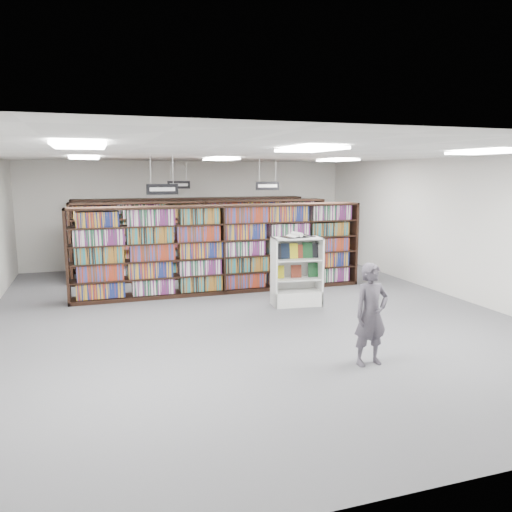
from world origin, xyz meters
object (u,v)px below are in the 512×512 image
object	(u,v)px
bookshelf_row_near	(222,249)
endcap_display	(296,282)
shopper	(371,314)
open_book	(298,236)

from	to	relation	value
bookshelf_row_near	endcap_display	size ratio (longest dim) A/B	4.72
shopper	bookshelf_row_near	bearing A→B (deg)	96.49
endcap_display	shopper	distance (m)	3.57
bookshelf_row_near	endcap_display	world-z (taller)	bookshelf_row_near
bookshelf_row_near	endcap_display	xyz separation A→B (m)	(1.24, -1.62, -0.55)
open_book	shopper	xyz separation A→B (m)	(-0.31, -3.56, -0.74)
endcap_display	shopper	xyz separation A→B (m)	(-0.29, -3.54, 0.27)
bookshelf_row_near	endcap_display	bearing A→B (deg)	-52.55
endcap_display	open_book	bearing A→B (deg)	43.02
endcap_display	shopper	size ratio (longest dim) A/B	0.96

